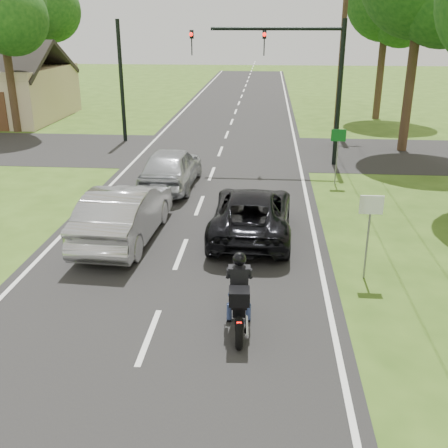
% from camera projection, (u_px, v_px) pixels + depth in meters
% --- Properties ---
extents(ground, '(140.00, 140.00, 0.00)m').
position_uv_depth(ground, '(149.00, 337.00, 10.44)').
color(ground, '#345217').
rests_on(ground, ground).
extents(road, '(8.00, 100.00, 0.01)m').
position_uv_depth(road, '(206.00, 188.00, 19.73)').
color(road, black).
rests_on(road, ground).
extents(cross_road, '(60.00, 7.00, 0.01)m').
position_uv_depth(cross_road, '(220.00, 151.00, 25.31)').
color(cross_road, black).
rests_on(cross_road, ground).
extents(motorcycle_rider, '(0.56, 1.98, 1.71)m').
position_uv_depth(motorcycle_rider, '(239.00, 300.00, 10.46)').
color(motorcycle_rider, black).
rests_on(motorcycle_rider, ground).
extents(dark_suv, '(2.34, 4.89, 1.34)m').
position_uv_depth(dark_suv, '(252.00, 213.00, 15.23)').
color(dark_suv, black).
rests_on(dark_suv, road).
extents(silver_sedan, '(1.91, 4.87, 1.58)m').
position_uv_depth(silver_sedan, '(125.00, 213.00, 14.84)').
color(silver_sedan, '#A5A6AA').
rests_on(silver_sedan, road).
extents(silver_suv, '(1.95, 4.57, 1.54)m').
position_uv_depth(silver_suv, '(171.00, 167.00, 19.60)').
color(silver_suv, '#AEB1B6').
rests_on(silver_suv, road).
extents(traffic_signal, '(6.38, 0.44, 6.00)m').
position_uv_depth(traffic_signal, '(296.00, 66.00, 21.70)').
color(traffic_signal, black).
rests_on(traffic_signal, ground).
extents(signal_pole_far, '(0.20, 0.20, 6.00)m').
position_uv_depth(signal_pole_far, '(122.00, 82.00, 26.48)').
color(signal_pole_far, black).
rests_on(signal_pole_far, ground).
extents(utility_pole_far, '(1.60, 0.28, 10.00)m').
position_uv_depth(utility_pole_far, '(343.00, 37.00, 28.57)').
color(utility_pole_far, '#4A3422').
rests_on(utility_pole_far, ground).
extents(sign_white, '(0.55, 0.07, 2.12)m').
position_uv_depth(sign_white, '(370.00, 217.00, 12.27)').
color(sign_white, slate).
rests_on(sign_white, ground).
extents(sign_green, '(0.55, 0.07, 2.12)m').
position_uv_depth(sign_green, '(338.00, 143.00, 19.69)').
color(sign_green, slate).
rests_on(sign_green, ground).
extents(tree_row_e, '(5.28, 5.12, 9.61)m').
position_uv_depth(tree_row_e, '(393.00, 4.00, 31.19)').
color(tree_row_e, '#332316').
rests_on(tree_row_e, ground).
extents(tree_left_near, '(5.12, 4.96, 9.22)m').
position_uv_depth(tree_left_near, '(3.00, 8.00, 27.37)').
color(tree_left_near, '#332316').
rests_on(tree_left_near, ground).
extents(tree_left_far, '(5.76, 5.58, 10.14)m').
position_uv_depth(tree_left_far, '(43.00, 2.00, 36.57)').
color(tree_left_far, '#332316').
rests_on(tree_left_far, ground).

